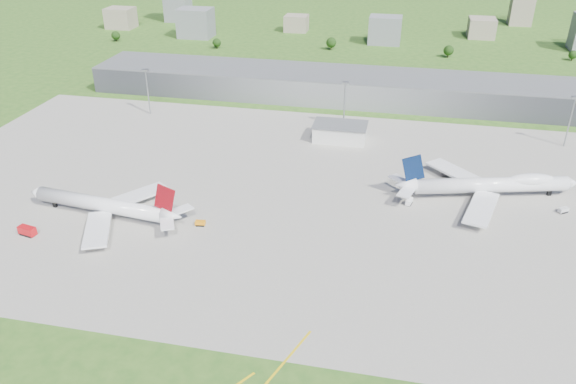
% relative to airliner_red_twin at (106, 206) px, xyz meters
% --- Properties ---
extents(ground, '(1400.00, 1400.00, 0.00)m').
position_rel_airliner_red_twin_xyz_m(ground, '(68.67, 144.77, -4.96)').
color(ground, '#2D5A1C').
rests_on(ground, ground).
extents(apron, '(360.00, 190.00, 0.08)m').
position_rel_airliner_red_twin_xyz_m(apron, '(78.67, 34.77, -4.92)').
color(apron, gray).
rests_on(apron, ground).
extents(terminal, '(300.00, 42.00, 15.00)m').
position_rel_airliner_red_twin_xyz_m(terminal, '(68.67, 159.77, 2.54)').
color(terminal, gray).
rests_on(terminal, ground).
extents(ops_building, '(26.00, 16.00, 8.00)m').
position_rel_airliner_red_twin_xyz_m(ops_building, '(78.67, 94.77, -0.96)').
color(ops_building, silver).
rests_on(ops_building, ground).
extents(mast_west, '(3.50, 2.00, 25.90)m').
position_rel_airliner_red_twin_xyz_m(mast_west, '(-31.33, 109.77, 12.74)').
color(mast_west, gray).
rests_on(mast_west, ground).
extents(mast_center, '(3.50, 2.00, 25.90)m').
position_rel_airliner_red_twin_xyz_m(mast_center, '(78.67, 109.77, 12.74)').
color(mast_center, gray).
rests_on(mast_center, ground).
extents(mast_east, '(3.50, 2.00, 25.90)m').
position_rel_airliner_red_twin_xyz_m(mast_east, '(188.67, 109.77, 12.74)').
color(mast_east, gray).
rests_on(mast_east, ground).
extents(airliner_red_twin, '(67.92, 52.61, 18.64)m').
position_rel_airliner_red_twin_xyz_m(airliner_red_twin, '(0.00, 0.00, 0.00)').
color(airliner_red_twin, white).
rests_on(airliner_red_twin, ground).
extents(airliner_blue_quad, '(75.39, 58.08, 19.98)m').
position_rel_airliner_red_twin_xyz_m(airliner_blue_quad, '(146.89, 47.60, 0.59)').
color(airliner_blue_quad, white).
rests_on(airliner_blue_quad, ground).
extents(crash_tender, '(7.09, 4.12, 3.46)m').
position_rel_airliner_red_twin_xyz_m(crash_tender, '(-22.37, -18.14, -3.24)').
color(crash_tender, red).
rests_on(crash_tender, ground).
extents(tug_yellow, '(4.04, 2.66, 1.87)m').
position_rel_airliner_red_twin_xyz_m(tug_yellow, '(37.58, 1.41, -3.99)').
color(tug_yellow, orange).
rests_on(tug_yellow, ground).
extents(van_white_near, '(3.12, 4.87, 2.33)m').
position_rel_airliner_red_twin_xyz_m(van_white_near, '(114.64, 34.21, -3.78)').
color(van_white_near, white).
rests_on(van_white_near, ground).
extents(van_white_far, '(4.45, 3.85, 2.16)m').
position_rel_airliner_red_twin_xyz_m(van_white_far, '(174.24, 40.14, -3.86)').
color(van_white_far, silver).
rests_on(van_white_far, ground).
extents(bldg_far_w, '(24.00, 20.00, 18.00)m').
position_rel_airliner_red_twin_xyz_m(bldg_far_w, '(-151.33, 314.77, 4.04)').
color(bldg_far_w, gray).
rests_on(bldg_far_w, ground).
extents(bldg_w, '(28.00, 22.00, 24.00)m').
position_rel_airliner_red_twin_xyz_m(bldg_w, '(-71.33, 294.77, 7.04)').
color(bldg_w, slate).
rests_on(bldg_w, ground).
extents(bldg_cw, '(20.00, 18.00, 14.00)m').
position_rel_airliner_red_twin_xyz_m(bldg_cw, '(8.67, 334.77, 2.04)').
color(bldg_cw, gray).
rests_on(bldg_cw, ground).
extents(bldg_c, '(26.00, 20.00, 22.00)m').
position_rel_airliner_red_twin_xyz_m(bldg_c, '(88.67, 304.77, 6.04)').
color(bldg_c, slate).
rests_on(bldg_c, ground).
extents(bldg_ce, '(22.00, 24.00, 16.00)m').
position_rel_airliner_red_twin_xyz_m(bldg_ce, '(168.67, 344.77, 3.04)').
color(bldg_ce, gray).
rests_on(bldg_ce, ground).
extents(bldg_tall_e, '(20.00, 18.00, 36.00)m').
position_rel_airliner_red_twin_xyz_m(bldg_tall_e, '(208.67, 404.77, 13.04)').
color(bldg_tall_e, gray).
rests_on(bldg_tall_e, ground).
extents(tree_far_w, '(7.20, 7.20, 8.80)m').
position_rel_airliner_red_twin_xyz_m(tree_far_w, '(-131.33, 264.77, 0.22)').
color(tree_far_w, '#382314').
rests_on(tree_far_w, ground).
extents(tree_w, '(6.75, 6.75, 8.25)m').
position_rel_airliner_red_twin_xyz_m(tree_w, '(-41.33, 259.77, -0.10)').
color(tree_w, '#382314').
rests_on(tree_w, ground).
extents(tree_c, '(8.10, 8.10, 9.90)m').
position_rel_airliner_red_twin_xyz_m(tree_c, '(48.67, 274.77, 0.87)').
color(tree_c, '#382314').
rests_on(tree_c, ground).
extents(tree_e, '(7.65, 7.65, 9.35)m').
position_rel_airliner_red_twin_xyz_m(tree_e, '(138.67, 269.77, 0.55)').
color(tree_e, '#382314').
rests_on(tree_e, ground).
extents(tree_far_e, '(6.30, 6.30, 7.70)m').
position_rel_airliner_red_twin_xyz_m(tree_far_e, '(228.67, 279.77, -0.43)').
color(tree_far_e, '#382314').
rests_on(tree_far_e, ground).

